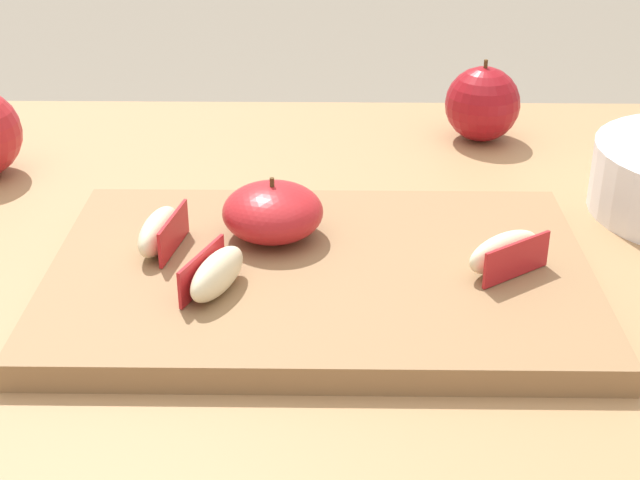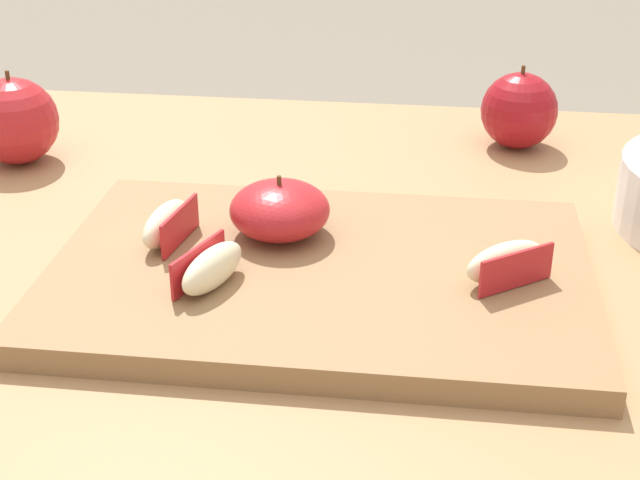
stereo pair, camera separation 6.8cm
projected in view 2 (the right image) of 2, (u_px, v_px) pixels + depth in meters
The scene contains 8 objects.
dining_table at pixel (309, 420), 0.74m from camera, with size 1.11×0.88×0.78m.
cutting_board at pixel (320, 276), 0.69m from camera, with size 0.40×0.27×0.02m.
apple_half_skin_up at pixel (280, 210), 0.72m from camera, with size 0.08×0.08×0.05m.
apple_wedge_back at pixel (211, 268), 0.65m from camera, with size 0.05×0.07×0.03m.
apple_wedge_near_knife at pixel (507, 263), 0.66m from camera, with size 0.07×0.06×0.03m.
apple_wedge_front at pixel (167, 224), 0.71m from camera, with size 0.03×0.07×0.03m.
whole_apple_crimson at pixel (15, 121), 0.90m from camera, with size 0.08×0.08×0.09m.
whole_apple_red_delicious at pixel (519, 111), 0.94m from camera, with size 0.08×0.08×0.09m.
Camera 2 is at (0.08, -0.59, 1.13)m, focal length 52.08 mm.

